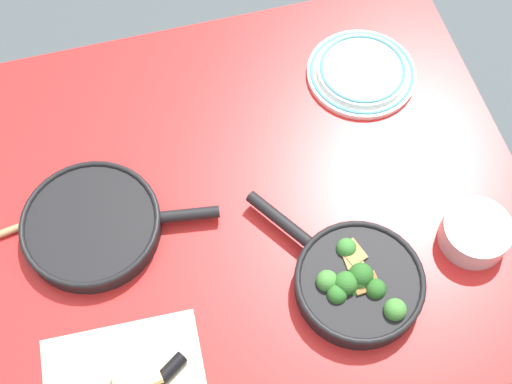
# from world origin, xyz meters

# --- Properties ---
(ground_plane) EXTENTS (14.00, 14.00, 0.00)m
(ground_plane) POSITION_xyz_m (0.00, 0.00, 0.00)
(ground_plane) COLOR #424C51
(dining_table_red) EXTENTS (1.08, 0.95, 0.74)m
(dining_table_red) POSITION_xyz_m (0.00, 0.00, 0.65)
(dining_table_red) COLOR red
(dining_table_red) RESTS_ON ground_plane
(skillet_broccoli) EXTENTS (0.28, 0.36, 0.07)m
(skillet_broccoli) POSITION_xyz_m (-0.13, 0.23, 0.77)
(skillet_broccoli) COLOR black
(skillet_broccoli) RESTS_ON dining_table_red
(skillet_eggs) EXTENTS (0.38, 0.27, 0.04)m
(skillet_eggs) POSITION_xyz_m (0.32, -0.01, 0.76)
(skillet_eggs) COLOR black
(skillet_eggs) RESTS_ON dining_table_red
(wooden_spoon) EXTENTS (0.34, 0.08, 0.02)m
(wooden_spoon) POSITION_xyz_m (0.46, -0.05, 0.74)
(wooden_spoon) COLOR tan
(wooden_spoon) RESTS_ON dining_table_red
(cheese_block) EXTENTS (0.09, 0.07, 0.04)m
(cheese_block) POSITION_xyz_m (0.29, 0.30, 0.76)
(cheese_block) COLOR #EFD67A
(cheese_block) RESTS_ON dining_table_red
(dinner_plate_stack) EXTENTS (0.24, 0.24, 0.03)m
(dinner_plate_stack) POSITION_xyz_m (-0.30, -0.24, 0.75)
(dinner_plate_stack) COLOR white
(dinner_plate_stack) RESTS_ON dining_table_red
(prep_bowl_steel) EXTENTS (0.13, 0.13, 0.06)m
(prep_bowl_steel) POSITION_xyz_m (-0.38, 0.20, 0.76)
(prep_bowl_steel) COLOR #B7B7BC
(prep_bowl_steel) RESTS_ON dining_table_red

